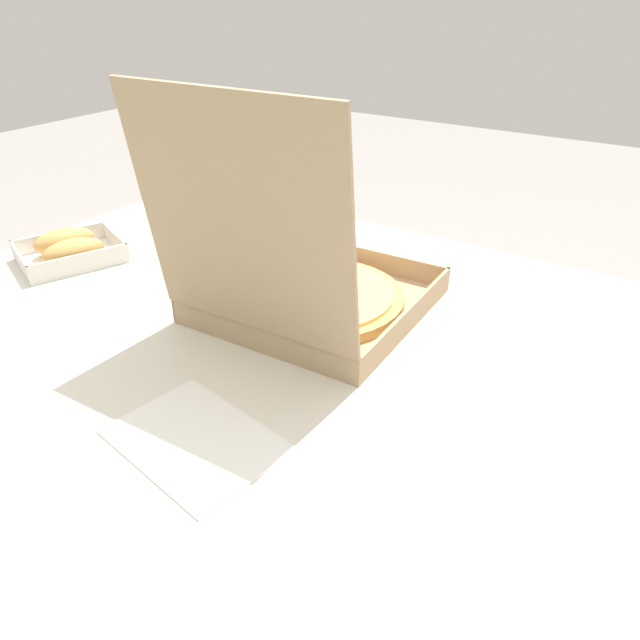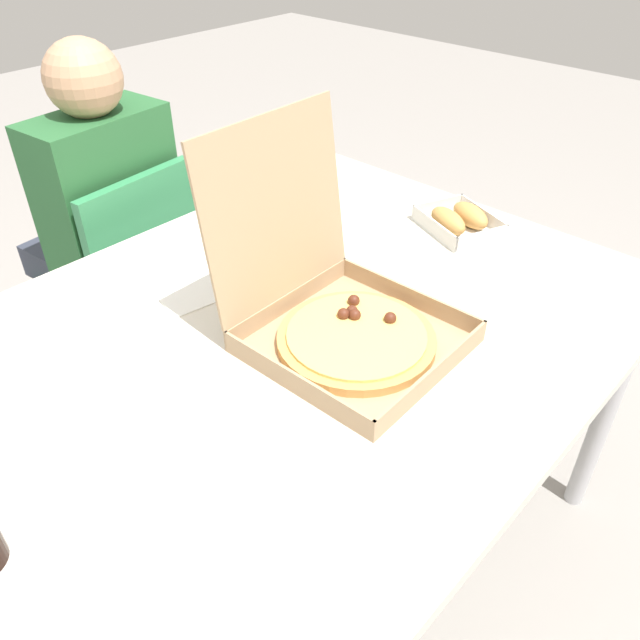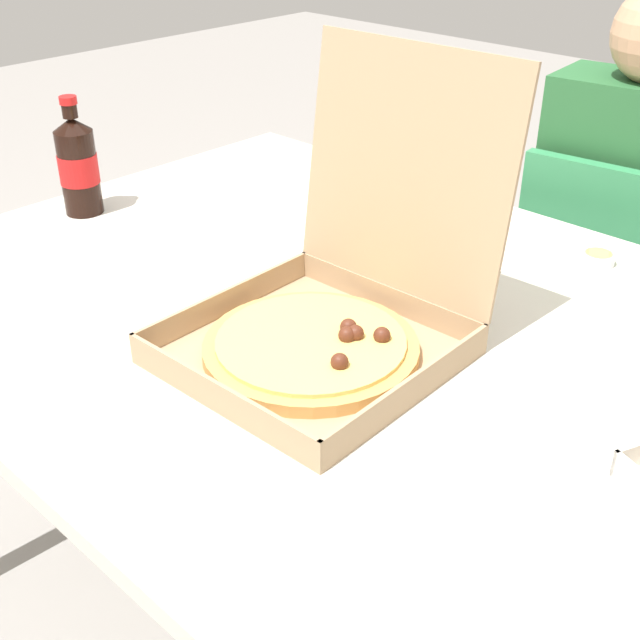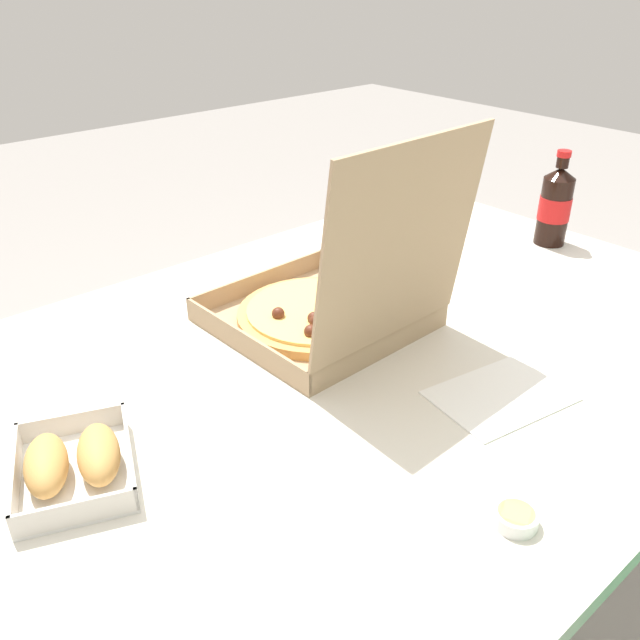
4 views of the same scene
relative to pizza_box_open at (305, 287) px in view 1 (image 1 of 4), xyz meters
The scene contains 5 objects.
ground_plane 0.81m from the pizza_box_open, 119.52° to the left, with size 10.00×10.00×0.00m, color gray.
dining_table 0.16m from the pizza_box_open, 119.52° to the left, with size 1.47×1.07×0.75m.
pizza_box_open is the anchor object (origin of this frame).
bread_side_box 0.53m from the pizza_box_open, ahead, with size 0.21×0.23×0.06m.
paper_menu 0.35m from the pizza_box_open, 100.47° to the left, with size 0.21×0.15×0.00m, color white.
Camera 1 is at (-0.44, 0.63, 1.25)m, focal length 33.47 mm.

